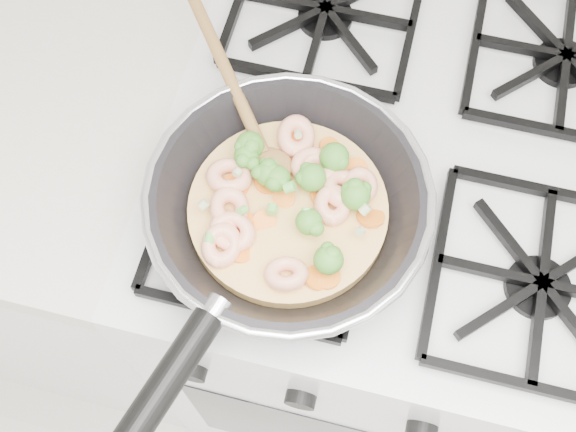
# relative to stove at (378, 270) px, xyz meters

# --- Properties ---
(stove) EXTENTS (0.60, 0.60, 0.92)m
(stove) POSITION_rel_stove_xyz_m (0.00, 0.00, 0.00)
(stove) COLOR white
(stove) RESTS_ON ground
(skillet) EXTENTS (0.36, 0.58, 0.09)m
(skillet) POSITION_rel_stove_xyz_m (-0.13, -0.15, 0.50)
(skillet) COLOR black
(skillet) RESTS_ON stove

